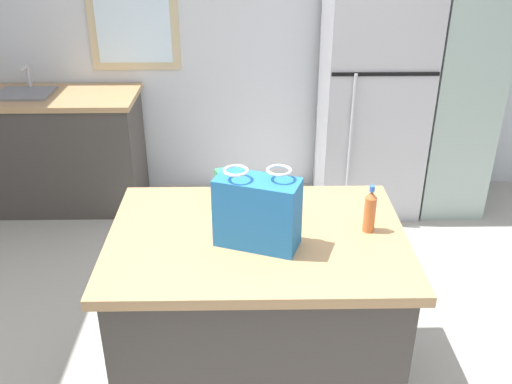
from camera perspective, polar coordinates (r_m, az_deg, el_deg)
back_wall at (r=4.53m, az=-0.20°, el=17.12°), size 4.82×0.13×2.78m
kitchen_island at (r=2.72m, az=0.11°, el=-12.21°), size 1.29×0.92×0.89m
refrigerator at (r=4.34m, az=11.65°, el=9.84°), size 0.74×0.69×1.85m
tall_cabinet at (r=4.47m, az=19.91°, el=11.62°), size 0.48×0.62×2.19m
sink_counter at (r=4.67m, az=-19.23°, el=4.07°), size 1.27×0.62×1.09m
shopping_bag at (r=2.31m, az=0.14°, el=-2.01°), size 0.37×0.26×0.35m
small_box at (r=2.71m, az=-2.31°, el=0.63°), size 0.18×0.18×0.15m
bottle at (r=2.48m, az=11.37°, el=-1.90°), size 0.05×0.05×0.22m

